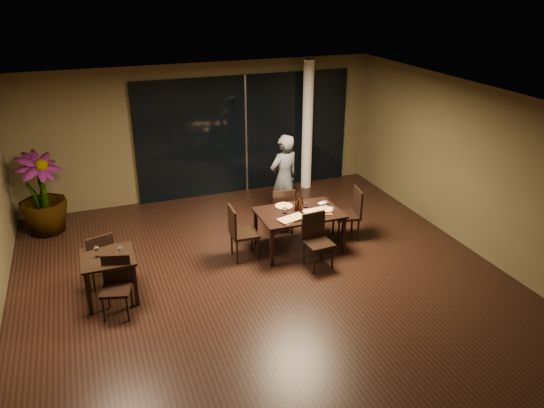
{
  "coord_description": "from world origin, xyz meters",
  "views": [
    {
      "loc": [
        -2.5,
        -7.24,
        4.71
      ],
      "look_at": [
        0.42,
        0.66,
        1.05
      ],
      "focal_mm": 35.0,
      "sensor_mm": 36.0,
      "label": 1
    }
  ],
  "objects": [
    {
      "name": "side_napkin",
      "position": [
        -2.39,
        0.15,
        0.76
      ],
      "size": [
        0.18,
        0.12,
        0.01
      ],
      "primitive_type": "cube",
      "rotation": [
        0.0,
        0.0,
        -0.03
      ],
      "color": "white",
      "rests_on": "side_table"
    },
    {
      "name": "side_table",
      "position": [
        -2.4,
        0.3,
        0.62
      ],
      "size": [
        0.8,
        0.8,
        0.75
      ],
      "color": "black",
      "rests_on": "ground"
    },
    {
      "name": "bottle_a",
      "position": [
        0.97,
        0.87,
        0.89
      ],
      "size": [
        0.06,
        0.06,
        0.28
      ],
      "primitive_type": null,
      "color": "black",
      "rests_on": "main_table"
    },
    {
      "name": "chair_main_near",
      "position": [
        1.05,
        0.15,
        0.54
      ],
      "size": [
        0.48,
        0.48,
        0.96
      ],
      "rotation": [
        0.0,
        0.0,
        0.09
      ],
      "color": "black",
      "rests_on": "ground"
    },
    {
      "name": "wall_front",
      "position": [
        0.0,
        -4.05,
        1.5
      ],
      "size": [
        8.0,
        0.1,
        3.0
      ],
      "primitive_type": "cube",
      "color": "#463F25",
      "rests_on": "ground"
    },
    {
      "name": "potted_plant",
      "position": [
        -3.4,
        3.18,
        0.81
      ],
      "size": [
        1.25,
        1.25,
        1.62
      ],
      "primitive_type": "imported",
      "rotation": [
        0.0,
        0.0,
        0.69
      ],
      "color": "#214C19",
      "rests_on": "ground"
    },
    {
      "name": "oblong_pizza_left",
      "position": [
        0.75,
        0.53,
        0.77
      ],
      "size": [
        0.52,
        0.35,
        0.02
      ],
      "primitive_type": null,
      "rotation": [
        0.0,
        0.0,
        0.28
      ],
      "color": "maroon",
      "rests_on": "pizza_board_left"
    },
    {
      "name": "wall_back",
      "position": [
        0.0,
        4.05,
        1.5
      ],
      "size": [
        8.0,
        0.1,
        3.0
      ],
      "primitive_type": "cube",
      "color": "#463F25",
      "rests_on": "ground"
    },
    {
      "name": "main_table",
      "position": [
        1.0,
        0.8,
        0.68
      ],
      "size": [
        1.5,
        1.0,
        0.75
      ],
      "color": "black",
      "rests_on": "ground"
    },
    {
      "name": "napkin_near",
      "position": [
        1.56,
        0.74,
        0.76
      ],
      "size": [
        0.18,
        0.11,
        0.01
      ],
      "primitive_type": "cube",
      "rotation": [
        0.0,
        0.0,
        0.03
      ],
      "color": "white",
      "rests_on": "main_table"
    },
    {
      "name": "bottle_b",
      "position": [
        1.04,
        0.79,
        0.91
      ],
      "size": [
        0.07,
        0.07,
        0.31
      ],
      "primitive_type": null,
      "color": "black",
      "rests_on": "main_table"
    },
    {
      "name": "pizza_board_left",
      "position": [
        0.75,
        0.53,
        0.76
      ],
      "size": [
        0.55,
        0.43,
        0.01
      ],
      "primitive_type": "cube",
      "rotation": [
        0.0,
        0.0,
        0.41
      ],
      "color": "#4F3019",
      "rests_on": "main_table"
    },
    {
      "name": "ceiling",
      "position": [
        0.0,
        0.0,
        3.02
      ],
      "size": [
        8.0,
        8.0,
        0.04
      ],
      "primitive_type": "cube",
      "color": "silver",
      "rests_on": "wall_back"
    },
    {
      "name": "ground",
      "position": [
        0.0,
        0.0,
        0.0
      ],
      "size": [
        8.0,
        8.0,
        0.0
      ],
      "primitive_type": "plane",
      "color": "black",
      "rests_on": "ground"
    },
    {
      "name": "chair_side_near",
      "position": [
        -2.33,
        -0.11,
        0.51
      ],
      "size": [
        0.52,
        0.52,
        0.91
      ],
      "rotation": [
        0.0,
        0.0,
        -0.27
      ],
      "color": "black",
      "rests_on": "ground"
    },
    {
      "name": "tumbler_right",
      "position": [
        1.18,
        0.94,
        0.8
      ],
      "size": [
        0.08,
        0.08,
        0.1
      ],
      "primitive_type": "cylinder",
      "color": "white",
      "rests_on": "main_table"
    },
    {
      "name": "chair_main_left",
      "position": [
        -0.13,
        0.83,
        0.56
      ],
      "size": [
        0.48,
        0.48,
        1.0
      ],
      "rotation": [
        0.0,
        0.0,
        1.54
      ],
      "color": "black",
      "rests_on": "ground"
    },
    {
      "name": "wall_right",
      "position": [
        4.05,
        0.0,
        1.5
      ],
      "size": [
        0.1,
        8.0,
        3.0
      ],
      "primitive_type": "cube",
      "color": "#463F25",
      "rests_on": "ground"
    },
    {
      "name": "chair_main_far",
      "position": [
        0.96,
        1.52,
        0.52
      ],
      "size": [
        0.49,
        0.49,
        0.94
      ],
      "rotation": [
        0.0,
        0.0,
        3.01
      ],
      "color": "black",
      "rests_on": "ground"
    },
    {
      "name": "oblong_pizza_right",
      "position": [
        1.3,
        0.67,
        0.77
      ],
      "size": [
        0.52,
        0.28,
        0.02
      ],
      "primitive_type": null,
      "rotation": [
        0.0,
        0.0,
        0.07
      ],
      "color": "maroon",
      "rests_on": "pizza_board_right"
    },
    {
      "name": "diner",
      "position": [
        1.2,
        2.05,
        0.92
      ],
      "size": [
        0.72,
        0.58,
        1.84
      ],
      "primitive_type": "imported",
      "rotation": [
        0.0,
        0.0,
        3.43
      ],
      "color": "#2F3234",
      "rests_on": "ground"
    },
    {
      "name": "chair_side_far",
      "position": [
        -2.51,
        0.76,
        0.52
      ],
      "size": [
        0.55,
        0.55,
        0.94
      ],
      "rotation": [
        0.0,
        0.0,
        3.45
      ],
      "color": "black",
      "rests_on": "ground"
    },
    {
      "name": "tumbler_left",
      "position": [
        0.74,
        0.84,
        0.8
      ],
      "size": [
        0.08,
        0.08,
        0.1
      ],
      "primitive_type": "cylinder",
      "color": "white",
      "rests_on": "main_table"
    },
    {
      "name": "bottle_c",
      "position": [
        1.01,
        0.9,
        0.91
      ],
      "size": [
        0.07,
        0.07,
        0.31
      ],
      "primitive_type": null,
      "color": "black",
      "rests_on": "main_table"
    },
    {
      "name": "column",
      "position": [
        2.4,
        3.65,
        1.5
      ],
      "size": [
        0.24,
        0.24,
        3.0
      ],
      "primitive_type": "cylinder",
      "color": "white",
      "rests_on": "ground"
    },
    {
      "name": "napkin_far",
      "position": [
        1.58,
        1.01,
        0.76
      ],
      "size": [
        0.2,
        0.15,
        0.01
      ],
      "primitive_type": "cube",
      "rotation": [
        0.0,
        0.0,
        0.28
      ],
      "color": "silver",
      "rests_on": "main_table"
    },
    {
      "name": "chair_main_right",
      "position": [
        2.11,
        0.88,
        0.56
      ],
      "size": [
        0.54,
        0.54,
        1.0
      ],
      "rotation": [
        0.0,
        0.0,
        -1.76
      ],
      "color": "black",
      "rests_on": "ground"
    },
    {
      "name": "wine_glass_a",
      "position": [
        -2.54,
        0.33,
        0.84
      ],
      "size": [
        0.08,
        0.08,
        0.18
      ],
      "primitive_type": null,
      "color": "white",
      "rests_on": "side_table"
    },
    {
      "name": "round_pizza",
      "position": [
        0.83,
        1.12,
        0.76
      ],
      "size": [
        0.32,
        0.32,
        0.01
      ],
      "primitive_type": "cylinder",
      "color": "red",
      "rests_on": "main_table"
    },
    {
      "name": "window_panel",
      "position": [
        1.0,
        3.96,
        1.35
      ],
      "size": [
        5.0,
        0.06,
        2.7
      ],
      "primitive_type": "cube",
      "color": "black",
      "rests_on": "ground"
    },
    {
      "name": "wine_glass_b",
      "position": [
        -2.21,
        0.21,
        0.84
      ],
      "size": [
        0.08,
        0.08,
        0.17
      ],
      "primitive_type": null,
      "color": "white",
      "rests_on": "side_table"
    },
    {
      "name": "pizza_board_right",
      "position": [
        1.3,
        0.67,
        0.76
      ],
      "size": [
        0.58,
        0.43,
        0.01
      ],
      "primitive_type": "cube",
      "rotation": [
        0.0,
        0.0,
        -0.36
      ],
      "color": "#462C16",
      "rests_on": "main_table"
    }
  ]
}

